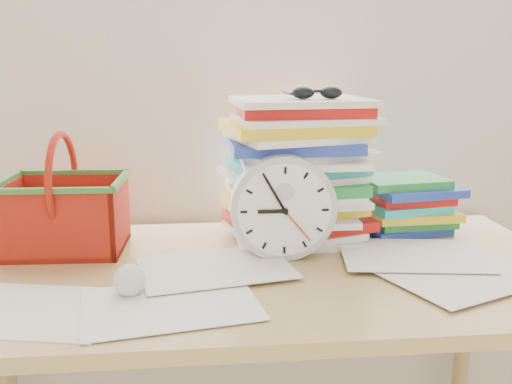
{
  "coord_description": "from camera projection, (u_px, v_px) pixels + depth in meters",
  "views": [
    {
      "loc": [
        -0.11,
        0.43,
        1.19
      ],
      "look_at": [
        0.01,
        1.6,
        0.92
      ],
      "focal_mm": 40.0,
      "sensor_mm": 36.0,
      "label": 1
    }
  ],
  "objects": [
    {
      "name": "curtain",
      "position": [
        239.0,
        16.0,
        1.48
      ],
      "size": [
        2.4,
        0.01,
        2.5
      ],
      "primitive_type": "cube",
      "color": "silver",
      "rests_on": "room_shell"
    },
    {
      "name": "desk",
      "position": [
        253.0,
        298.0,
        1.26
      ],
      "size": [
        1.4,
        0.7,
        0.75
      ],
      "color": "tan",
      "rests_on": "ground"
    },
    {
      "name": "paper_stack",
      "position": [
        297.0,
        170.0,
        1.4
      ],
      "size": [
        0.38,
        0.33,
        0.35
      ],
      "primitive_type": null,
      "rotation": [
        0.0,
        0.0,
        0.13
      ],
      "color": "white",
      "rests_on": "desk"
    },
    {
      "name": "clock",
      "position": [
        283.0,
        208.0,
        1.27
      ],
      "size": [
        0.24,
        0.05,
        0.24
      ],
      "primitive_type": "cylinder",
      "rotation": [
        1.57,
        0.0,
        0.0
      ],
      "color": "#B5B7BC",
      "rests_on": "desk"
    },
    {
      "name": "sunglasses",
      "position": [
        317.0,
        92.0,
        1.32
      ],
      "size": [
        0.14,
        0.12,
        0.03
      ],
      "primitive_type": null,
      "rotation": [
        0.0,
        0.0,
        0.04
      ],
      "color": "black",
      "rests_on": "paper_stack"
    },
    {
      "name": "book_stack",
      "position": [
        409.0,
        205.0,
        1.47
      ],
      "size": [
        0.26,
        0.21,
        0.14
      ],
      "primitive_type": null,
      "rotation": [
        0.0,
        0.0,
        0.09
      ],
      "color": "white",
      "rests_on": "desk"
    },
    {
      "name": "basket",
      "position": [
        64.0,
        193.0,
        1.32
      ],
      "size": [
        0.28,
        0.22,
        0.27
      ],
      "primitive_type": null,
      "rotation": [
        0.0,
        0.0,
        -0.04
      ],
      "color": "red",
      "rests_on": "desk"
    },
    {
      "name": "crumpled_ball",
      "position": [
        129.0,
        280.0,
        1.09
      ],
      "size": [
        0.06,
        0.06,
        0.06
      ],
      "primitive_type": "sphere",
      "color": "silver",
      "rests_on": "desk"
    },
    {
      "name": "scattered_papers",
      "position": [
        253.0,
        264.0,
        1.24
      ],
      "size": [
        1.26,
        0.42,
        0.02
      ],
      "primitive_type": null,
      "color": "white",
      "rests_on": "desk"
    }
  ]
}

